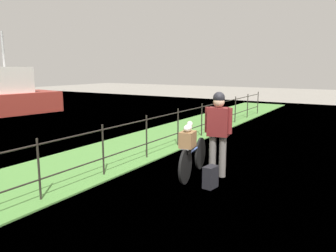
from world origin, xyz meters
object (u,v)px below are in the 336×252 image
at_px(cyclist_person, 218,127).
at_px(moored_boat_mid, 7,97).
at_px(wooden_crate, 188,139).
at_px(terrier_dog, 188,127).
at_px(backpack_on_paving, 210,177).
at_px(bicycle_main, 193,159).

bearing_deg(cyclist_person, moored_boat_mid, 74.25).
height_order(wooden_crate, moored_boat_mid, moored_boat_mid).
distance_m(terrier_dog, backpack_on_paving, 0.99).
height_order(terrier_dog, backpack_on_paving, terrier_dog).
distance_m(bicycle_main, backpack_on_paving, 0.73).
bearing_deg(bicycle_main, terrier_dog, -170.16).
height_order(cyclist_person, backpack_on_paving, cyclist_person).
height_order(terrier_dog, cyclist_person, cyclist_person).
height_order(wooden_crate, terrier_dog, terrier_dog).
height_order(bicycle_main, cyclist_person, cyclist_person).
relative_size(terrier_dog, backpack_on_paving, 0.81).
xyz_separation_m(cyclist_person, moored_boat_mid, (3.39, 12.02, -0.21)).
distance_m(bicycle_main, terrier_dog, 0.77).
distance_m(wooden_crate, terrier_dog, 0.23).
bearing_deg(cyclist_person, backpack_on_paving, -166.93).
relative_size(bicycle_main, backpack_on_paving, 4.15).
relative_size(wooden_crate, moored_boat_mid, 0.07).
xyz_separation_m(bicycle_main, wooden_crate, (-0.36, -0.06, 0.47)).
xyz_separation_m(wooden_crate, cyclist_person, (0.60, -0.35, 0.18)).
bearing_deg(backpack_on_paving, terrier_dog, -94.05).
relative_size(bicycle_main, terrier_dog, 5.14).
relative_size(wooden_crate, cyclist_person, 0.21).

